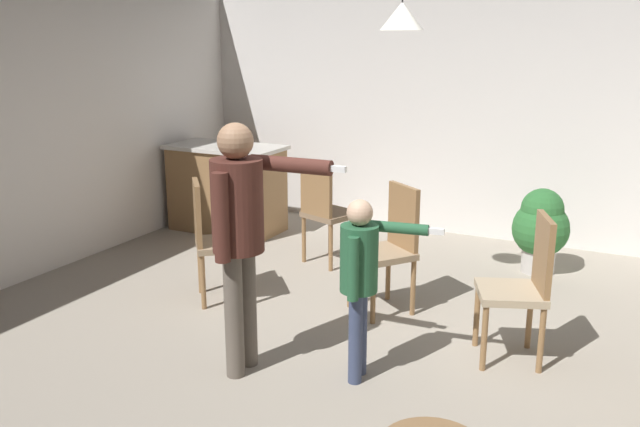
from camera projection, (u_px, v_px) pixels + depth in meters
ground at (348, 353)px, 4.65m from camera, size 7.68×7.68×0.00m
wall_back at (475, 110)px, 7.06m from camera, size 6.40×0.10×2.70m
wall_left at (4, 129)px, 5.68m from camera, size 0.10×6.40×2.70m
kitchen_counter at (227, 188)px, 7.45m from camera, size 1.26×0.66×0.95m
person_adult at (240, 222)px, 4.16m from camera, size 0.79×0.50×1.62m
person_child at (361, 270)px, 4.13m from camera, size 0.58×0.40×1.17m
dining_chair_by_counter at (390, 244)px, 5.25m from camera, size 0.59×0.59×1.00m
dining_chair_near_wall at (325, 208)px, 6.31m from camera, size 0.53×0.53×1.00m
dining_chair_centre_back at (213, 236)px, 5.44m from camera, size 0.59×0.59×1.00m
dining_chair_spare at (523, 283)px, 4.43m from camera, size 0.54×0.54×1.00m
potted_plant_corner at (541, 227)px, 6.12m from camera, size 0.51×0.51×0.78m
ceiling_light_pendant at (402, 16)px, 4.89m from camera, size 0.32×0.32×0.55m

